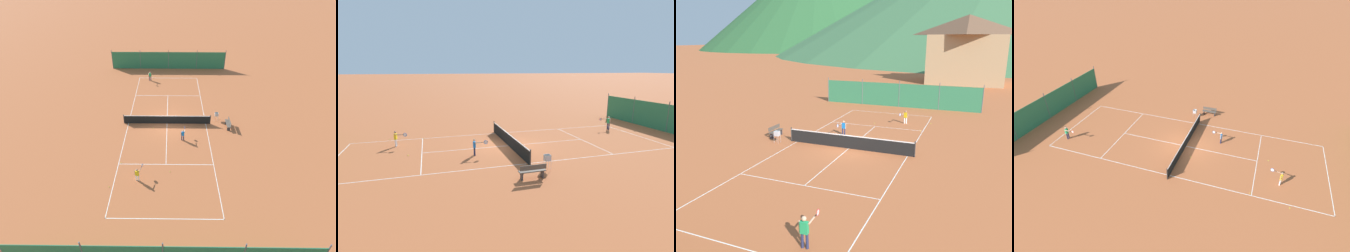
{
  "view_description": "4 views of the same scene",
  "coord_description": "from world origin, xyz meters",
  "views": [
    {
      "loc": [
        -0.37,
        23.23,
        15.35
      ],
      "look_at": [
        -0.12,
        1.99,
        1.02
      ],
      "focal_mm": 28.0,
      "sensor_mm": 36.0,
      "label": 1
    },
    {
      "loc": [
        -18.61,
        5.73,
        5.83
      ],
      "look_at": [
        1.83,
        -0.35,
        1.15
      ],
      "focal_mm": 28.0,
      "sensor_mm": 36.0,
      "label": 2
    },
    {
      "loc": [
        7.75,
        -20.13,
        7.4
      ],
      "look_at": [
        -0.52,
        0.43,
        1.46
      ],
      "focal_mm": 35.0,
      "sensor_mm": 36.0,
      "label": 3
    },
    {
      "loc": [
        18.33,
        6.04,
        14.49
      ],
      "look_at": [
        -1.23,
        -0.81,
        1.29
      ],
      "focal_mm": 28.0,
      "sensor_mm": 36.0,
      "label": 4
    }
  ],
  "objects": [
    {
      "name": "player_near_baseline",
      "position": [
        2.55,
        -10.98,
        0.76
      ],
      "size": [
        0.44,
        1.07,
        1.3
      ],
      "color": "#23284C",
      "rests_on": "ground"
    },
    {
      "name": "tennis_ball_by_net_right",
      "position": [
        4.39,
        9.04,
        0.03
      ],
      "size": [
        0.07,
        0.07,
        0.07
      ],
      "primitive_type": "sphere",
      "color": "#CCE033",
      "rests_on": "ground"
    },
    {
      "name": "courtside_bench",
      "position": [
        -6.34,
        0.6,
        0.45
      ],
      "size": [
        0.36,
        1.5,
        0.84
      ],
      "color": "#51473D",
      "rests_on": "ground"
    },
    {
      "name": "windscreen_fence_near",
      "position": [
        -0.0,
        -15.5,
        1.31
      ],
      "size": [
        17.28,
        0.08,
        2.9
      ],
      "color": "#2D754C",
      "rests_on": "ground"
    },
    {
      "name": "tennis_ball_mid_court",
      "position": [
        -0.35,
        7.3,
        0.03
      ],
      "size": [
        0.07,
        0.07,
        0.07
      ],
      "primitive_type": "sphere",
      "color": "#CCE033",
      "rests_on": "ground"
    },
    {
      "name": "tennis_net",
      "position": [
        0.0,
        0.0,
        0.5
      ],
      "size": [
        9.18,
        0.08,
        1.06
      ],
      "color": "#2D2D2D",
      "rests_on": "ground"
    },
    {
      "name": "tennis_ball_alley_left",
      "position": [
        1.41,
        0.92,
        0.03
      ],
      "size": [
        0.07,
        0.07,
        0.07
      ],
      "primitive_type": "sphere",
      "color": "#CCE033",
      "rests_on": "ground"
    },
    {
      "name": "ground_plane",
      "position": [
        0.0,
        0.0,
        0.0
      ],
      "size": [
        600.0,
        600.0,
        0.0
      ],
      "primitive_type": "plane",
      "color": "#B25B33"
    },
    {
      "name": "tennis_ball_alley_right",
      "position": [
        3.9,
        6.28,
        0.03
      ],
      "size": [
        0.07,
        0.07,
        0.07
      ],
      "primitive_type": "sphere",
      "color": "#CCE033",
      "rests_on": "ground"
    },
    {
      "name": "court_line_markings",
      "position": [
        0.0,
        0.0,
        0.0
      ],
      "size": [
        8.25,
        23.85,
        0.01
      ],
      "color": "white",
      "rests_on": "ground"
    },
    {
      "name": "player_far_service",
      "position": [
        -1.57,
        2.86,
        0.69
      ],
      "size": [
        0.41,
        0.98,
        1.17
      ],
      "color": "#23284C",
      "rests_on": "ground"
    },
    {
      "name": "player_far_baseline",
      "position": [
        2.22,
        8.25,
        0.7
      ],
      "size": [
        0.59,
        0.97,
        1.21
      ],
      "color": "white",
      "rests_on": "ground"
    },
    {
      "name": "ball_hopper",
      "position": [
        -5.29,
        -0.76,
        0.66
      ],
      "size": [
        0.36,
        0.36,
        0.89
      ],
      "color": "#B7B7BC",
      "rests_on": "ground"
    }
  ]
}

